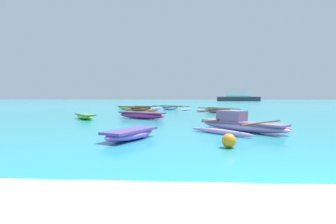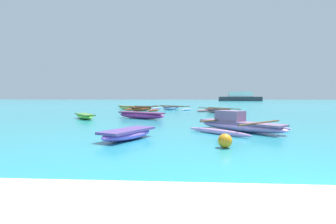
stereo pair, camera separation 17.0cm
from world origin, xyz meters
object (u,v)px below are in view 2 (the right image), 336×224
object	(u,v)px
moored_boat_5	(171,108)
mooring_buoy_1	(225,141)
distant_ferry	(240,97)
moored_boat_3	(128,134)
moored_boat_4	(85,116)
moored_boat_6	(129,107)
moored_boat_7	(238,124)
moored_boat_0	(141,115)
moored_boat_1	(142,109)
moored_boat_2	(218,111)

from	to	relation	value
moored_boat_5	mooring_buoy_1	bearing A→B (deg)	-136.26
moored_boat_5	distant_ferry	size ratio (longest dim) A/B	0.33
moored_boat_3	distant_ferry	xyz separation A→B (m)	(19.98, 79.27, 1.03)
moored_boat_3	moored_boat_4	world-z (taller)	moored_boat_3
moored_boat_6	moored_boat_7	size ratio (longest dim) A/B	0.75
distant_ferry	moored_boat_7	bearing A→B (deg)	-101.68
moored_boat_0	moored_boat_1	size ratio (longest dim) A/B	0.95
moored_boat_2	moored_boat_7	world-z (taller)	moored_boat_7
distant_ferry	moored_boat_5	bearing A→B (deg)	-108.15
moored_boat_4	moored_boat_6	xyz separation A→B (m)	(0.14, 12.36, 0.04)
mooring_buoy_1	moored_boat_7	bearing A→B (deg)	73.39
moored_boat_1	moored_boat_2	xyz separation A→B (m)	(7.21, -2.79, -0.02)
distant_ferry	moored_boat_0	bearing A→B (deg)	-106.38
moored_boat_2	moored_boat_3	bearing A→B (deg)	-142.03
moored_boat_2	moored_boat_6	distance (m)	10.66
moored_boat_7	mooring_buoy_1	size ratio (longest dim) A/B	10.63
moored_boat_4	moored_boat_7	distance (m)	10.05
moored_boat_6	mooring_buoy_1	distance (m)	22.52
moored_boat_6	mooring_buoy_1	size ratio (longest dim) A/B	7.95
moored_boat_0	moored_boat_1	bearing A→B (deg)	129.62
moored_boat_5	moored_boat_3	bearing A→B (deg)	-144.59
mooring_buoy_1	distant_ferry	bearing A→B (deg)	78.09
moored_boat_1	moored_boat_6	size ratio (longest dim) A/B	1.16
moored_boat_0	moored_boat_2	size ratio (longest dim) A/B	0.76
mooring_buoy_1	distant_ferry	xyz separation A→B (m)	(16.98, 80.50, 1.03)
moored_boat_1	moored_boat_6	distance (m)	3.35
moored_boat_0	moored_boat_5	size ratio (longest dim) A/B	0.76
moored_boat_2	moored_boat_6	size ratio (longest dim) A/B	1.44
moored_boat_1	mooring_buoy_1	bearing A→B (deg)	-134.87
moored_boat_1	moored_boat_5	distance (m)	3.57
moored_boat_4	mooring_buoy_1	bearing A→B (deg)	2.46
moored_boat_1	moored_boat_7	distance (m)	16.23
moored_boat_1	moored_boat_6	world-z (taller)	moored_boat_1
moored_boat_1	moored_boat_3	distance (m)	17.46
moored_boat_3	moored_boat_7	xyz separation A→B (m)	(4.10, 2.44, 0.08)
mooring_buoy_1	distant_ferry	world-z (taller)	distant_ferry
moored_boat_0	moored_boat_2	xyz separation A→B (m)	(5.71, 6.38, -0.03)
distant_ferry	moored_boat_4	bearing A→B (deg)	-108.86
distant_ferry	moored_boat_3	bearing A→B (deg)	-104.15
moored_boat_0	distant_ferry	size ratio (longest dim) A/B	0.25
moored_boat_1	moored_boat_7	bearing A→B (deg)	-127.49
moored_boat_6	distant_ferry	size ratio (longest dim) A/B	0.23
moored_boat_2	moored_boat_5	xyz separation A→B (m)	(-4.39, 4.98, 0.00)
moored_boat_0	moored_boat_1	distance (m)	9.30
moored_boat_4	moored_boat_5	size ratio (longest dim) A/B	0.54
moored_boat_5	moored_boat_7	size ratio (longest dim) A/B	1.09
moored_boat_5	mooring_buoy_1	xyz separation A→B (m)	(2.62, -20.71, -0.01)
moored_boat_5	moored_boat_2	bearing A→B (deg)	-102.04
moored_boat_4	moored_boat_5	distance (m)	12.74
moored_boat_0	distant_ferry	xyz separation A→B (m)	(20.92, 71.15, 0.99)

